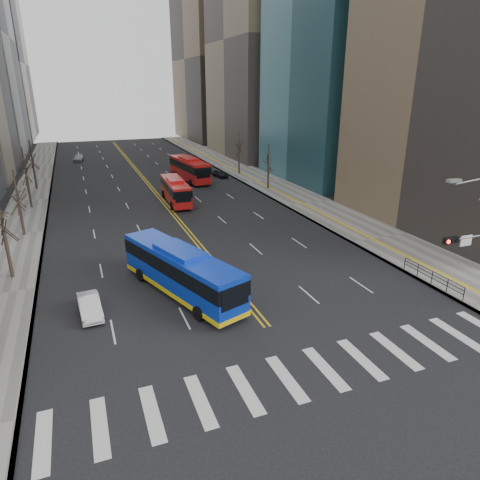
# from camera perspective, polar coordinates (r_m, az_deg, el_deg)

# --- Properties ---
(ground) EXTENTS (220.00, 220.00, 0.00)m
(ground) POSITION_cam_1_polar(r_m,az_deg,el_deg) (24.30, 8.82, -17.16)
(ground) COLOR black
(sidewalk_right) EXTENTS (7.00, 130.00, 0.15)m
(sidewalk_right) POSITION_cam_1_polar(r_m,az_deg,el_deg) (69.04, 3.14, 7.85)
(sidewalk_right) COLOR slate
(sidewalk_right) RESTS_ON ground
(sidewalk_left) EXTENTS (5.00, 130.00, 0.15)m
(sidewalk_left) POSITION_cam_1_polar(r_m,az_deg,el_deg) (63.56, -26.22, 4.74)
(sidewalk_left) COLOR slate
(sidewalk_left) RESTS_ON ground
(crosswalk) EXTENTS (26.70, 4.00, 0.01)m
(crosswalk) POSITION_cam_1_polar(r_m,az_deg,el_deg) (24.30, 8.82, -17.15)
(crosswalk) COLOR silver
(crosswalk) RESTS_ON ground
(centerline) EXTENTS (0.55, 100.00, 0.01)m
(centerline) POSITION_cam_1_polar(r_m,az_deg,el_deg) (73.73, -12.80, 8.11)
(centerline) COLOR gold
(centerline) RESTS_ON ground
(office_towers) EXTENTS (83.00, 134.00, 58.00)m
(office_towers) POSITION_cam_1_polar(r_m,az_deg,el_deg) (86.19, -15.60, 25.57)
(office_towers) COLOR #99999C
(office_towers) RESTS_ON ground
(pedestrian_railing) EXTENTS (0.06, 6.06, 1.02)m
(pedestrian_railing) POSITION_cam_1_polar(r_m,az_deg,el_deg) (36.02, 24.26, -4.33)
(pedestrian_railing) COLOR black
(pedestrian_railing) RESTS_ON sidewalk_right
(street_trees) EXTENTS (35.20, 47.20, 7.60)m
(street_trees) POSITION_cam_1_polar(r_m,az_deg,el_deg) (52.11, -17.54, 8.35)
(street_trees) COLOR #32281E
(street_trees) RESTS_ON ground
(blue_bus) EXTENTS (6.57, 12.52, 3.59)m
(blue_bus) POSITION_cam_1_polar(r_m,az_deg,el_deg) (31.47, -7.87, -4.01)
(blue_bus) COLOR #0C31BF
(blue_bus) RESTS_ON ground
(red_bus_near) EXTENTS (2.85, 10.08, 3.20)m
(red_bus_near) POSITION_cam_1_polar(r_m,az_deg,el_deg) (56.61, -8.60, 6.72)
(red_bus_near) COLOR red
(red_bus_near) RESTS_ON ground
(red_bus_far) EXTENTS (3.95, 11.83, 3.67)m
(red_bus_far) POSITION_cam_1_polar(r_m,az_deg,el_deg) (69.98, -6.77, 9.54)
(red_bus_far) COLOR red
(red_bus_far) RESTS_ON ground
(car_white) EXTENTS (1.62, 3.96, 1.28)m
(car_white) POSITION_cam_1_polar(r_m,az_deg,el_deg) (30.65, -19.41, -8.31)
(car_white) COLOR white
(car_white) RESTS_ON ground
(car_dark_mid) EXTENTS (2.15, 3.87, 1.25)m
(car_dark_mid) POSITION_cam_1_polar(r_m,az_deg,el_deg) (72.27, -2.70, 8.85)
(car_dark_mid) COLOR black
(car_dark_mid) RESTS_ON ground
(car_silver) EXTENTS (2.41, 4.42, 1.21)m
(car_silver) POSITION_cam_1_polar(r_m,az_deg,el_deg) (93.92, -20.74, 10.18)
(car_silver) COLOR #9B9BA0
(car_silver) RESTS_ON ground
(car_dark_far) EXTENTS (3.35, 4.87, 1.24)m
(car_dark_far) POSITION_cam_1_polar(r_m,az_deg,el_deg) (81.73, -6.08, 10.06)
(car_dark_far) COLOR black
(car_dark_far) RESTS_ON ground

